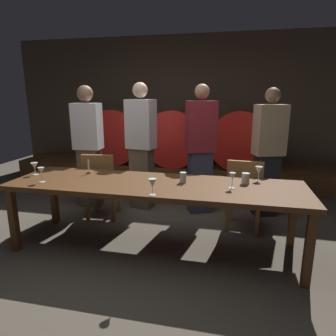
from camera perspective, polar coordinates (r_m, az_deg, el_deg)
ground_plane at (r=3.25m, az=-7.53°, el=-15.60°), size 8.77×8.77×0.00m
back_wall at (r=5.93m, az=2.67°, el=11.43°), size 6.75×0.24×2.70m
barrel_shelf at (r=5.56m, az=1.58°, el=-0.88°), size 6.07×0.90×0.36m
wine_barrel_left at (r=5.73m, az=-9.23°, el=6.26°), size 1.00×0.88×1.00m
wine_barrel_center at (r=5.43m, az=1.66°, el=6.02°), size 1.00×0.88×1.00m
wine_barrel_right at (r=5.34m, az=13.62°, el=5.51°), size 1.00×0.88×1.00m
dining_table at (r=3.01m, az=-2.55°, el=-4.03°), size 2.99×0.84×0.73m
chair_left at (r=3.93m, az=-12.82°, el=-2.81°), size 0.46×0.46×0.88m
chair_right at (r=3.60m, az=14.57°, el=-4.46°), size 0.44×0.44×0.88m
guest_far_left at (r=4.36m, az=-15.15°, el=4.14°), size 0.39×0.26×1.73m
guest_center_left at (r=4.15m, az=-5.20°, el=4.30°), size 0.42×0.31×1.77m
guest_center_right at (r=3.99m, az=6.32°, el=3.65°), size 0.44×0.37×1.74m
guest_far_right at (r=4.08m, az=18.81°, el=2.84°), size 0.44×0.35×1.69m
candle_center at (r=3.47m, az=-15.09°, el=-0.25°), size 0.05×0.05×0.18m
wine_glass_far_left at (r=3.61m, az=-24.42°, el=0.36°), size 0.08×0.08×0.14m
wine_glass_left at (r=3.26m, az=-23.33°, el=-0.57°), size 0.07×0.07×0.16m
wine_glass_center at (r=2.61m, az=-3.03°, el=-3.05°), size 0.07×0.07×0.15m
wine_glass_right at (r=2.86m, az=12.35°, el=-1.72°), size 0.06×0.06×0.15m
wine_glass_far_right at (r=3.21m, az=17.18°, el=-0.49°), size 0.08×0.08×0.15m
cup_left at (r=3.01m, az=2.94°, el=-1.84°), size 0.07×0.07×0.11m
cup_right at (r=3.06m, az=14.77°, el=-1.95°), size 0.08×0.08×0.11m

